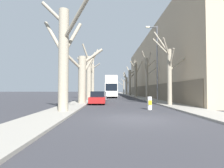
# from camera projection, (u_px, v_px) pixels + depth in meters

# --- Properties ---
(ground_plane) EXTENTS (300.00, 300.00, 0.00)m
(ground_plane) POSITION_uv_depth(u_px,v_px,m) (136.00, 119.00, 9.60)
(ground_plane) COLOR #333338
(sidewalk_left) EXTENTS (2.40, 120.00, 0.12)m
(sidewalk_left) POSITION_uv_depth(u_px,v_px,m) (98.00, 94.00, 59.47)
(sidewalk_left) COLOR gray
(sidewalk_left) RESTS_ON ground
(sidewalk_right) EXTENTS (2.40, 120.00, 0.12)m
(sidewalk_right) POSITION_uv_depth(u_px,v_px,m) (128.00, 94.00, 59.66)
(sidewalk_right) COLOR gray
(sidewalk_right) RESTS_ON ground
(building_facade_right) EXTENTS (10.08, 45.62, 12.58)m
(building_facade_right) POSITION_uv_depth(u_px,v_px,m) (169.00, 68.00, 36.70)
(building_facade_right) COLOR tan
(building_facade_right) RESTS_ON ground
(street_tree_left_0) EXTENTS (4.20, 3.83, 7.94)m
(street_tree_left_0) POSITION_uv_depth(u_px,v_px,m) (64.00, 55.00, 12.40)
(street_tree_left_0) COLOR gray
(street_tree_left_0) RESTS_ON ground
(street_tree_left_1) EXTENTS (4.27, 2.57, 6.54)m
(street_tree_left_1) POSITION_uv_depth(u_px,v_px,m) (83.00, 77.00, 20.19)
(street_tree_left_1) COLOR gray
(street_tree_left_1) RESTS_ON ground
(street_tree_left_2) EXTENTS (3.81, 2.70, 8.93)m
(street_tree_left_2) POSITION_uv_depth(u_px,v_px,m) (89.00, 75.00, 28.13)
(street_tree_left_2) COLOR gray
(street_tree_left_2) RESTS_ON ground
(street_tree_left_3) EXTENTS (3.94, 3.56, 9.46)m
(street_tree_left_3) POSITION_uv_depth(u_px,v_px,m) (93.00, 78.00, 35.35)
(street_tree_left_3) COLOR gray
(street_tree_left_3) RESTS_ON ground
(street_tree_right_0) EXTENTS (3.24, 2.15, 7.83)m
(street_tree_right_0) POSITION_uv_depth(u_px,v_px,m) (169.00, 72.00, 17.71)
(street_tree_right_0) COLOR gray
(street_tree_right_0) RESTS_ON ground
(street_tree_right_1) EXTENTS (2.96, 3.39, 7.82)m
(street_tree_right_1) POSITION_uv_depth(u_px,v_px,m) (147.00, 76.00, 27.63)
(street_tree_right_1) COLOR gray
(street_tree_right_1) RESTS_ON ground
(street_tree_right_2) EXTENTS (3.17, 3.59, 8.39)m
(street_tree_right_2) POSITION_uv_depth(u_px,v_px,m) (136.00, 78.00, 39.49)
(street_tree_right_2) COLOR gray
(street_tree_right_2) RESTS_ON ground
(street_tree_right_3) EXTENTS (3.55, 1.40, 8.43)m
(street_tree_right_3) POSITION_uv_depth(u_px,v_px,m) (130.00, 82.00, 50.03)
(street_tree_right_3) COLOR gray
(street_tree_right_3) RESTS_ON ground
(street_tree_right_4) EXTENTS (2.58, 4.45, 7.69)m
(street_tree_right_4) POSITION_uv_depth(u_px,v_px,m) (126.00, 84.00, 60.79)
(street_tree_right_4) COLOR gray
(street_tree_right_4) RESTS_ON ground
(street_tree_right_5) EXTENTS (3.54, 2.36, 7.06)m
(street_tree_right_5) POSITION_uv_depth(u_px,v_px,m) (124.00, 86.00, 71.73)
(street_tree_right_5) COLOR gray
(street_tree_right_5) RESTS_ON ground
(double_decker_bus) EXTENTS (2.49, 11.88, 4.45)m
(double_decker_bus) POSITION_uv_depth(u_px,v_px,m) (111.00, 86.00, 38.87)
(double_decker_bus) COLOR silver
(double_decker_bus) RESTS_ON ground
(parked_car_0) EXTENTS (1.74, 3.95, 1.44)m
(parked_car_0) POSITION_uv_depth(u_px,v_px,m) (98.00, 98.00, 20.04)
(parked_car_0) COLOR maroon
(parked_car_0) RESTS_ON ground
(parked_car_1) EXTENTS (1.81, 4.34, 1.34)m
(parked_car_1) POSITION_uv_depth(u_px,v_px,m) (100.00, 96.00, 25.94)
(parked_car_1) COLOR #9EA3AD
(parked_car_1) RESTS_ON ground
(lamp_post) EXTENTS (1.40, 0.20, 9.13)m
(lamp_post) POSITION_uv_depth(u_px,v_px,m) (156.00, 60.00, 20.33)
(lamp_post) COLOR #4C4F54
(lamp_post) RESTS_ON ground
(traffic_bollard) EXTENTS (0.35, 0.36, 1.06)m
(traffic_bollard) POSITION_uv_depth(u_px,v_px,m) (150.00, 103.00, 14.16)
(traffic_bollard) COLOR white
(traffic_bollard) RESTS_ON ground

